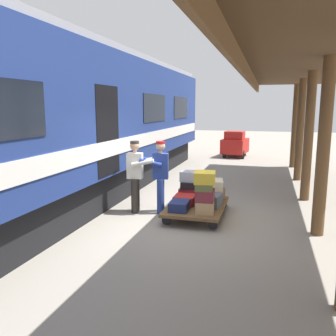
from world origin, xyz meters
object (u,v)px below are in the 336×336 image
Objects in this scene: suitcase_olive_duffel at (204,186)px; suitcase_gray_aluminum at (189,176)px; suitcase_cream_canvas at (214,185)px; porter_by_door at (136,174)px; suitcase_brown_leather at (213,195)px; suitcase_maroon_trunk at (190,193)px; luggage_cart at (197,206)px; baggage_tug at (235,144)px; train_car at (50,125)px; suitcase_navy_fabric at (179,206)px; suitcase_yellow_case at (205,177)px; suitcase_tan_vintage at (205,206)px; suitcase_burgundy_valise at (205,195)px; suitcase_slate_roller at (209,200)px; suitcase_red_plastic at (185,200)px; suitcase_black_hardshell at (190,184)px; porter_in_overalls at (160,174)px.

suitcase_gray_aluminum is (0.55, -1.01, -0.02)m from suitcase_olive_duffel.
porter_by_door is at bearing 18.05° from suitcase_cream_canvas.
suitcase_brown_leather is 0.25m from suitcase_cream_canvas.
suitcase_olive_duffel is at bearing 117.05° from suitcase_maroon_trunk.
luggage_cart is 10.03m from baggage_tug.
suitcase_navy_fabric is (-3.16, 0.06, -1.69)m from train_car.
suitcase_yellow_case is at bearing 164.11° from porter_by_door.
suitcase_olive_duffel is at bearing -32.62° from suitcase_tan_vintage.
suitcase_burgundy_valise is 10.57m from baggage_tug.
suitcase_burgundy_valise is 0.79× the size of suitcase_cream_canvas.
suitcase_olive_duffel is at bearing 86.34° from suitcase_slate_roller.
suitcase_burgundy_valise is at bearing 164.29° from porter_by_door.
suitcase_red_plastic is 0.94× the size of suitcase_olive_duffel.
suitcase_burgundy_valise is (-3.73, 0.07, -1.41)m from train_car.
suitcase_brown_leather is at bearing -89.87° from suitcase_burgundy_valise.
suitcase_navy_fabric is at bearing 90.00° from suitcase_black_hardshell.
luggage_cart is 3.64× the size of suitcase_navy_fabric.
suitcase_gray_aluminum reaches higher than suitcase_brown_leather.
porter_by_door is at bearing 2.00° from luggage_cart.
suitcase_tan_vintage is at bearing -115.17° from suitcase_yellow_case.
train_car is 3.89m from suitcase_olive_duffel.
luggage_cart is 1.15m from porter_in_overalls.
suitcase_black_hardshell is 0.90× the size of suitcase_olive_duffel.
train_car is 4.08m from suitcase_tan_vintage.
suitcase_red_plastic is 1.10× the size of suitcase_yellow_case.
suitcase_tan_vintage is at bearing 88.28° from suitcase_cream_canvas.
luggage_cart is 3.58× the size of suitcase_slate_roller.
porter_in_overalls is (1.16, -0.58, 0.08)m from suitcase_olive_duffel.
suitcase_brown_leather reaches higher than luggage_cart.
suitcase_yellow_case is at bearing 89.54° from suitcase_brown_leather.
suitcase_olive_duffel is 1.05m from suitcase_cream_canvas.
suitcase_olive_duffel is 1.17× the size of suitcase_yellow_case.
suitcase_burgundy_valise reaches higher than suitcase_brown_leather.
suitcase_gray_aluminum is 0.23× the size of porter_in_overalls.
porter_in_overalls is (0.61, 0.43, 0.10)m from suitcase_gray_aluminum.
suitcase_gray_aluminum is (0.02, -0.01, 0.20)m from suitcase_black_hardshell.
suitcase_olive_duffel is (-0.53, -0.02, 0.47)m from suitcase_navy_fabric.
suitcase_slate_roller is (-0.28, -0.00, 0.18)m from luggage_cart.
porter_by_door reaches higher than luggage_cart.
suitcase_olive_duffel is at bearing -58.46° from suitcase_yellow_case.
suitcase_black_hardshell is at bearing -62.05° from suitcase_olive_duffel.
train_car is 34.17× the size of suitcase_cream_canvas.
suitcase_yellow_case is at bearing 92.02° from baggage_tug.
suitcase_gray_aluminum is (0.58, -1.03, 0.43)m from suitcase_tan_vintage.
suitcase_yellow_case is (0.04, 1.07, 0.38)m from suitcase_cream_canvas.
luggage_cart is 1.12× the size of porter_in_overalls.
suitcase_red_plastic is at bearing -43.82° from suitcase_olive_duffel.
train_car is 3.71m from suitcase_maroon_trunk.
suitcase_gray_aluminum is at bearing -87.61° from suitcase_red_plastic.
suitcase_brown_leather is 1.24m from suitcase_yellow_case.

